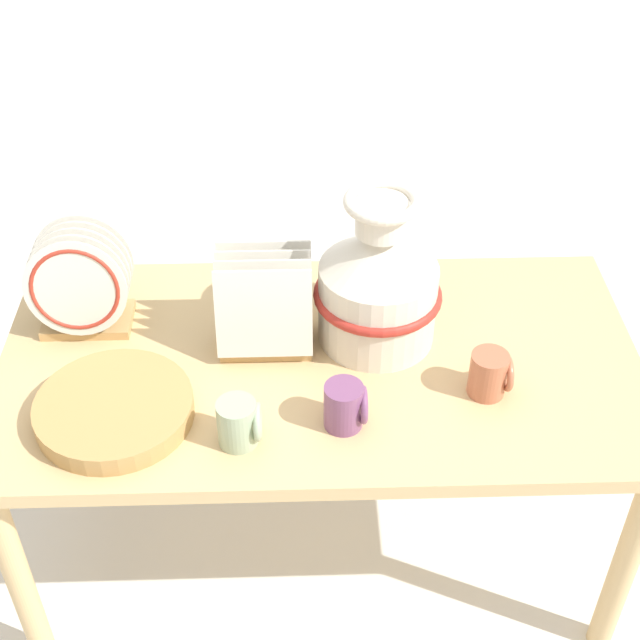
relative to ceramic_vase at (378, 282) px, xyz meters
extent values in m
plane|color=silver|center=(-0.13, -0.08, -0.78)|extent=(14.00, 14.00, 0.00)
cube|color=tan|center=(-0.13, -0.08, -0.17)|extent=(1.42, 0.74, 0.03)
cylinder|color=tan|center=(-0.79, -0.40, -0.49)|extent=(0.06, 0.06, 0.60)
cylinder|color=tan|center=(0.53, -0.40, -0.49)|extent=(0.06, 0.06, 0.60)
cylinder|color=tan|center=(-0.79, 0.24, -0.49)|extent=(0.06, 0.06, 0.60)
cylinder|color=tan|center=(0.53, 0.24, -0.49)|extent=(0.06, 0.06, 0.60)
cylinder|color=silver|center=(0.00, 0.00, -0.06)|extent=(0.26, 0.26, 0.19)
cone|color=silver|center=(0.00, 0.00, 0.08)|extent=(0.26, 0.26, 0.09)
cylinder|color=silver|center=(0.00, 0.00, 0.17)|extent=(0.11, 0.11, 0.07)
torus|color=silver|center=(0.00, 0.00, 0.20)|extent=(0.16, 0.16, 0.02)
torus|color=#B72D23|center=(0.00, 0.00, -0.03)|extent=(0.28, 0.28, 0.02)
cube|color=tan|center=(-0.66, 0.06, -0.14)|extent=(0.20, 0.12, 0.02)
cylinder|color=tan|center=(-0.73, 0.11, -0.09)|extent=(0.01, 0.01, 0.07)
cylinder|color=tan|center=(-0.59, 0.11, -0.09)|extent=(0.01, 0.01, 0.07)
cylinder|color=silver|center=(-0.66, 0.01, -0.01)|extent=(0.23, 0.05, 0.22)
torus|color=#B23323|center=(-0.66, 0.01, -0.01)|extent=(0.20, 0.04, 0.19)
cylinder|color=silver|center=(-0.66, 0.04, -0.01)|extent=(0.23, 0.05, 0.22)
cylinder|color=silver|center=(-0.66, 0.06, -0.01)|extent=(0.23, 0.05, 0.22)
cylinder|color=silver|center=(-0.66, 0.09, -0.01)|extent=(0.23, 0.05, 0.22)
cylinder|color=silver|center=(-0.66, 0.11, -0.01)|extent=(0.23, 0.05, 0.22)
cube|color=tan|center=(-0.25, -0.02, -0.14)|extent=(0.20, 0.12, 0.02)
cylinder|color=tan|center=(-0.32, 0.03, -0.09)|extent=(0.01, 0.01, 0.07)
cylinder|color=tan|center=(-0.18, 0.03, -0.09)|extent=(0.01, 0.01, 0.07)
cube|color=silver|center=(-0.25, -0.08, -0.02)|extent=(0.21, 0.04, 0.20)
cube|color=silver|center=(-0.25, -0.04, -0.02)|extent=(0.21, 0.04, 0.20)
cube|color=silver|center=(-0.25, -0.01, -0.02)|extent=(0.21, 0.04, 0.20)
cube|color=silver|center=(-0.25, 0.03, -0.02)|extent=(0.21, 0.04, 0.20)
cube|color=#B23323|center=(-0.25, -0.08, -0.02)|extent=(0.18, 0.01, 0.03)
cylinder|color=tan|center=(-0.55, -0.24, -0.15)|extent=(0.32, 0.32, 0.01)
cylinder|color=tan|center=(-0.55, -0.24, -0.14)|extent=(0.32, 0.32, 0.01)
cylinder|color=tan|center=(-0.55, -0.24, -0.13)|extent=(0.32, 0.32, 0.01)
cylinder|color=tan|center=(-0.55, -0.24, -0.12)|extent=(0.32, 0.32, 0.01)
cylinder|color=tan|center=(-0.55, -0.24, -0.11)|extent=(0.32, 0.32, 0.01)
cylinder|color=#7A4770|center=(-0.09, -0.28, -0.10)|extent=(0.08, 0.08, 0.10)
torus|color=#7A4770|center=(-0.05, -0.28, -0.10)|extent=(0.01, 0.08, 0.08)
cylinder|color=#B76647|center=(0.22, -0.19, -0.10)|extent=(0.08, 0.08, 0.10)
torus|color=#B76647|center=(0.26, -0.19, -0.10)|extent=(0.01, 0.08, 0.08)
cylinder|color=#9EB28E|center=(-0.30, -0.32, -0.10)|extent=(0.08, 0.08, 0.10)
torus|color=#9EB28E|center=(-0.26, -0.32, -0.10)|extent=(0.01, 0.08, 0.08)
camera|label=1|loc=(-0.17, -1.54, 1.16)|focal=50.00mm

